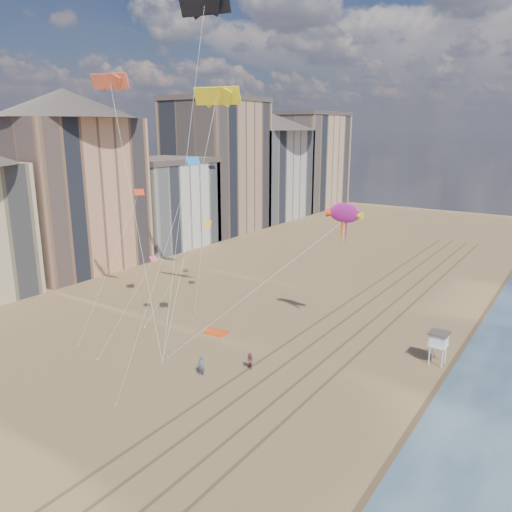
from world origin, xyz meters
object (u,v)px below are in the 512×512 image
(show_kite, at_px, (344,213))
(lifeguard_stand, at_px, (439,340))
(kite_flyer_b, at_px, (250,361))
(kite_flyer_a, at_px, (202,366))
(grounded_kite, at_px, (216,332))

(show_kite, bearing_deg, lifeguard_stand, -2.58)
(kite_flyer_b, bearing_deg, show_kite, 93.07)
(lifeguard_stand, height_order, kite_flyer_b, lifeguard_stand)
(show_kite, xyz_separation_m, kite_flyer_a, (-6.81, -15.29, -12.89))
(grounded_kite, height_order, kite_flyer_b, kite_flyer_b)
(show_kite, xyz_separation_m, kite_flyer_b, (-3.82, -11.77, -13.02))
(grounded_kite, distance_m, kite_flyer_b, 9.58)
(grounded_kite, bearing_deg, kite_flyer_b, -38.16)
(kite_flyer_b, bearing_deg, grounded_kite, 169.30)
(lifeguard_stand, xyz_separation_m, kite_flyer_a, (-17.48, -14.80, -1.57))
(lifeguard_stand, bearing_deg, grounded_kite, -164.53)
(grounded_kite, relative_size, show_kite, 0.11)
(grounded_kite, bearing_deg, show_kite, 23.03)
(kite_flyer_a, bearing_deg, lifeguard_stand, 17.03)
(show_kite, relative_size, kite_flyer_b, 13.36)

